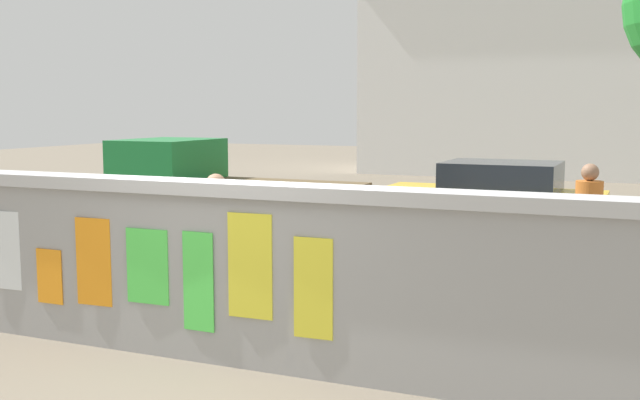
{
  "coord_description": "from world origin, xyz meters",
  "views": [
    {
      "loc": [
        3.36,
        -5.88,
        2.31
      ],
      "look_at": [
        -0.29,
        2.72,
        1.18
      ],
      "focal_mm": 42.51,
      "sensor_mm": 36.0,
      "label": 1
    }
  ],
  "objects": [
    {
      "name": "person_walking",
      "position": [
        2.78,
        4.23,
        0.99
      ],
      "size": [
        0.45,
        0.45,
        1.62
      ],
      "color": "yellow",
      "rests_on": "ground"
    },
    {
      "name": "motorcycle",
      "position": [
        1.9,
        1.99,
        0.46
      ],
      "size": [
        1.9,
        0.56,
        0.87
      ],
      "color": "black",
      "rests_on": "ground"
    },
    {
      "name": "auto_rickshaw_truck",
      "position": [
        -2.21,
        3.7,
        0.9
      ],
      "size": [
        3.63,
        1.57,
        1.85
      ],
      "color": "black",
      "rests_on": "ground"
    },
    {
      "name": "poster_wall",
      "position": [
        -0.01,
        -0.0,
        0.85
      ],
      "size": [
        7.67,
        0.42,
        1.66
      ],
      "color": "#989898",
      "rests_on": "ground"
    },
    {
      "name": "person_bystander",
      "position": [
        -0.81,
        1.09,
        0.99
      ],
      "size": [
        0.48,
        0.48,
        1.62
      ],
      "color": "#BF6626",
      "rests_on": "ground"
    },
    {
      "name": "car_parked",
      "position": [
        1.03,
        7.26,
        0.73
      ],
      "size": [
        3.83,
        1.77,
        1.4
      ],
      "color": "black",
      "rests_on": "ground"
    },
    {
      "name": "building_background",
      "position": [
        -0.15,
        21.88,
        3.54
      ],
      "size": [
        11.88,
        5.33,
        7.05
      ],
      "color": "silver",
      "rests_on": "ground"
    },
    {
      "name": "ground",
      "position": [
        0.0,
        8.0,
        0.0
      ],
      "size": [
        60.0,
        60.0,
        0.0
      ],
      "primitive_type": "plane",
      "color": "#6B6051"
    }
  ]
}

